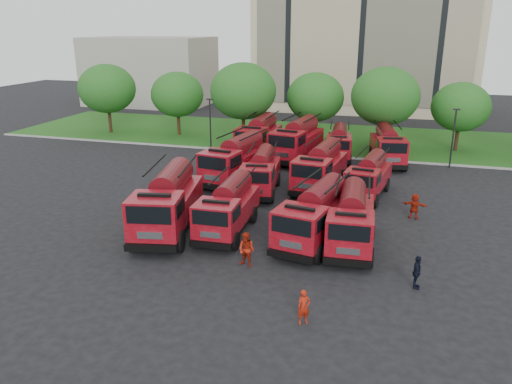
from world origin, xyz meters
TOP-DOWN VIEW (x-y plane):
  - ground at (0.00, 0.00)m, footprint 140.00×140.00m
  - lawn at (0.00, 26.00)m, footprint 70.00×16.00m
  - curb at (0.00, 17.90)m, footprint 70.00×0.30m
  - apartment_building at (2.00, 47.94)m, footprint 30.00×14.18m
  - side_building at (-30.00, 44.00)m, footprint 18.00×12.00m
  - tree_0 at (-24.00, 22.00)m, footprint 6.30×6.30m
  - tree_1 at (-16.00, 23.00)m, footprint 5.71×5.71m
  - tree_2 at (-8.00, 21.50)m, footprint 6.72×6.72m
  - tree_3 at (-1.00, 24.00)m, footprint 5.88×5.88m
  - tree_4 at (6.00, 22.50)m, footprint 6.55×6.55m
  - tree_5 at (13.00, 23.50)m, footprint 5.46×5.46m
  - lamp_post_0 at (-10.00, 17.20)m, footprint 0.60×0.25m
  - lamp_post_1 at (12.00, 17.20)m, footprint 0.60×0.25m
  - fire_truck_0 at (-5.28, -2.19)m, footprint 4.27×8.38m
  - fire_truck_1 at (-1.82, -1.34)m, footprint 2.68×6.82m
  - fire_truck_2 at (3.34, -1.40)m, footprint 3.73×7.51m
  - fire_truck_3 at (5.35, -1.36)m, footprint 2.86×7.02m
  - fire_truck_4 at (-4.55, 8.40)m, footprint 3.77×8.02m
  - fire_truck_5 at (-1.94, 6.39)m, footprint 3.14×6.87m
  - fire_truck_6 at (2.11, 8.35)m, footprint 3.33×7.55m
  - fire_truck_7 at (5.71, 7.64)m, footprint 3.12×6.63m
  - fire_truck_8 at (-5.13, 17.34)m, footprint 2.93×7.78m
  - fire_truck_9 at (-1.28, 16.31)m, footprint 3.85×8.29m
  - fire_truck_10 at (2.36, 17.68)m, footprint 2.83×6.55m
  - fire_truck_11 at (6.69, 17.23)m, footprint 3.60×7.36m
  - firefighter_0 at (4.31, -9.68)m, footprint 0.68×0.63m
  - firefighter_1 at (0.54, -5.41)m, footprint 0.99×0.70m
  - firefighter_2 at (8.81, -5.36)m, footprint 0.63×1.01m
  - firefighter_3 at (5.32, -0.46)m, footprint 1.33×0.76m
  - firefighter_4 at (-3.28, 1.07)m, footprint 0.87×0.97m
  - firefighter_5 at (8.84, 3.87)m, footprint 1.62×0.86m

SIDE VIEW (x-z plane):
  - ground at x=0.00m, z-range 0.00..0.00m
  - firefighter_0 at x=4.31m, z-range -0.76..0.76m
  - firefighter_1 at x=0.54m, z-range -0.92..0.92m
  - firefighter_2 at x=8.81m, z-range -0.82..0.82m
  - firefighter_3 at x=5.32m, z-range -0.99..0.99m
  - firefighter_4 at x=-3.28m, z-range -0.83..0.83m
  - firefighter_5 at x=8.84m, z-range -0.84..0.84m
  - lawn at x=0.00m, z-range 0.00..0.12m
  - curb at x=0.00m, z-range 0.00..0.14m
  - fire_truck_10 at x=2.36m, z-range 0.01..2.91m
  - fire_truck_7 at x=5.71m, z-range 0.01..2.91m
  - fire_truck_5 at x=-1.94m, z-range 0.01..3.02m
  - fire_truck_1 at x=-1.82m, z-range 0.01..3.07m
  - fire_truck_3 at x=5.35m, z-range 0.01..3.14m
  - fire_truck_11 at x=6.69m, z-range 0.01..3.22m
  - fire_truck_2 at x=3.34m, z-range 0.01..3.28m
  - fire_truck_6 at x=2.11m, z-range 0.01..3.34m
  - fire_truck_4 at x=-4.55m, z-range 0.01..3.52m
  - fire_truck_8 at x=-5.13m, z-range 0.01..3.54m
  - fire_truck_9 at x=-1.28m, z-range 0.01..3.65m
  - fire_truck_0 at x=-5.28m, z-range 0.01..3.66m
  - lamp_post_0 at x=-10.00m, z-range 0.34..5.45m
  - lamp_post_1 at x=12.00m, z-range 0.34..5.45m
  - tree_5 at x=13.00m, z-range 1.01..7.69m
  - tree_1 at x=-16.00m, z-range 1.06..8.04m
  - tree_3 at x=-1.00m, z-range 1.09..8.28m
  - side_building at x=-30.00m, z-range 0.00..10.00m
  - tree_0 at x=-24.00m, z-range 1.17..8.87m
  - tree_4 at x=6.00m, z-range 1.21..9.23m
  - tree_2 at x=-8.00m, z-range 1.25..9.46m
  - apartment_building at x=2.00m, z-range 0.00..25.00m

